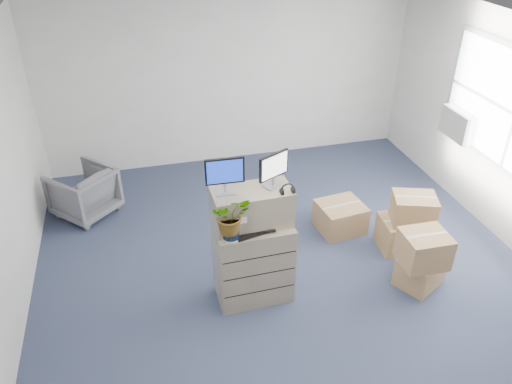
# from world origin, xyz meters

# --- Properties ---
(ground) EXTENTS (7.00, 7.00, 0.00)m
(ground) POSITION_xyz_m (0.00, 0.00, 0.00)
(ground) COLOR #262B44
(ground) RESTS_ON ground
(wall_back) EXTENTS (6.00, 0.02, 2.80)m
(wall_back) POSITION_xyz_m (0.00, 3.51, 1.40)
(wall_back) COLOR beige
(wall_back) RESTS_ON ground
(ac_unit) EXTENTS (0.24, 0.60, 0.40)m
(ac_unit) POSITION_xyz_m (2.87, 1.40, 1.20)
(ac_unit) COLOR silver
(ac_unit) RESTS_ON wall_right
(filing_cabinet_lower) EXTENTS (0.85, 0.53, 0.97)m
(filing_cabinet_lower) POSITION_xyz_m (-0.48, 0.06, 0.49)
(filing_cabinet_lower) COLOR gray
(filing_cabinet_lower) RESTS_ON ground
(filing_cabinet_upper) EXTENTS (0.84, 0.44, 0.42)m
(filing_cabinet_upper) POSITION_xyz_m (-0.48, 0.10, 1.18)
(filing_cabinet_upper) COLOR gray
(filing_cabinet_upper) RESTS_ON filing_cabinet_lower
(monitor_left) EXTENTS (0.40, 0.16, 0.40)m
(monitor_left) POSITION_xyz_m (-0.76, 0.13, 1.61)
(monitor_left) COLOR #99999E
(monitor_left) RESTS_ON filing_cabinet_upper
(monitor_right) EXTENTS (0.35, 0.22, 0.38)m
(monitor_right) POSITION_xyz_m (-0.24, 0.14, 1.60)
(monitor_right) COLOR #99999E
(monitor_right) RESTS_ON filing_cabinet_upper
(headphones) EXTENTS (0.15, 0.02, 0.15)m
(headphones) POSITION_xyz_m (-0.15, -0.04, 1.43)
(headphones) COLOR black
(headphones) RESTS_ON filing_cabinet_upper
(keyboard) EXTENTS (0.49, 0.29, 0.02)m
(keyboard) POSITION_xyz_m (-0.50, -0.05, 0.99)
(keyboard) COLOR black
(keyboard) RESTS_ON filing_cabinet_lower
(mouse) EXTENTS (0.09, 0.07, 0.03)m
(mouse) POSITION_xyz_m (-0.15, -0.05, 0.99)
(mouse) COLOR silver
(mouse) RESTS_ON filing_cabinet_lower
(water_bottle) EXTENTS (0.06, 0.06, 0.22)m
(water_bottle) POSITION_xyz_m (-0.45, 0.12, 1.08)
(water_bottle) COLOR gray
(water_bottle) RESTS_ON filing_cabinet_lower
(phone_dock) EXTENTS (0.05, 0.04, 0.11)m
(phone_dock) POSITION_xyz_m (-0.51, 0.12, 1.01)
(phone_dock) COLOR silver
(phone_dock) RESTS_ON filing_cabinet_lower
(external_drive) EXTENTS (0.22, 0.17, 0.06)m
(external_drive) POSITION_xyz_m (-0.12, 0.22, 1.00)
(external_drive) COLOR black
(external_drive) RESTS_ON filing_cabinet_lower
(tissue_box) EXTENTS (0.21, 0.13, 0.07)m
(tissue_box) POSITION_xyz_m (-0.17, 0.16, 1.07)
(tissue_box) COLOR #439DE4
(tissue_box) RESTS_ON external_drive
(potted_plant) EXTENTS (0.43, 0.47, 0.42)m
(potted_plant) POSITION_xyz_m (-0.76, -0.10, 1.22)
(potted_plant) COLOR #AABF99
(potted_plant) RESTS_ON filing_cabinet_lower
(office_chair) EXTENTS (1.03, 1.03, 0.78)m
(office_chair) POSITION_xyz_m (-2.40, 2.30, 0.39)
(office_chair) COLOR #55565A
(office_chair) RESTS_ON ground
(cardboard_boxes) EXTENTS (1.32, 1.88, 0.79)m
(cardboard_boxes) POSITION_xyz_m (1.41, 0.33, 0.33)
(cardboard_boxes) COLOR olive
(cardboard_boxes) RESTS_ON ground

